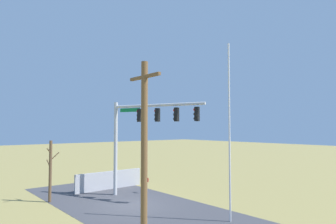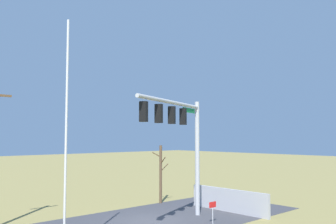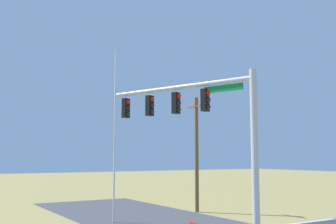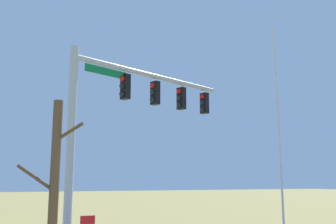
# 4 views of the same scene
# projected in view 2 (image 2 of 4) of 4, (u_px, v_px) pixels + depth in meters

# --- Properties ---
(ground_plane) EXTENTS (160.00, 160.00, 0.00)m
(ground_plane) POSITION_uv_depth(u_px,v_px,m) (149.00, 221.00, 20.78)
(ground_plane) COLOR olive
(sidewalk_corner) EXTENTS (6.00, 6.00, 0.01)m
(sidewalk_corner) POSITION_uv_depth(u_px,v_px,m) (208.00, 213.00, 23.17)
(sidewalk_corner) COLOR #B7B5AD
(sidewalk_corner) RESTS_ON ground_plane
(retaining_fence) EXTENTS (0.20, 6.03, 1.48)m
(retaining_fence) POSITION_uv_depth(u_px,v_px,m) (229.00, 200.00, 23.51)
(retaining_fence) COLOR #A8A8AD
(retaining_fence) RESTS_ON ground_plane
(signal_mast) EXTENTS (7.05, 2.92, 7.08)m
(signal_mast) POSITION_uv_depth(u_px,v_px,m) (182.00, 132.00, 20.72)
(signal_mast) COLOR #B2B5BA
(signal_mast) RESTS_ON ground_plane
(flagpole) EXTENTS (0.10, 0.10, 9.87)m
(flagpole) POSITION_uv_depth(u_px,v_px,m) (66.00, 135.00, 15.14)
(flagpole) COLOR silver
(flagpole) RESTS_ON ground_plane
(bare_tree) EXTENTS (1.27, 1.02, 4.23)m
(bare_tree) POSITION_uv_depth(u_px,v_px,m) (161.00, 173.00, 26.66)
(bare_tree) COLOR brown
(bare_tree) RESTS_ON ground_plane
(open_sign) EXTENTS (0.56, 0.04, 1.22)m
(open_sign) POSITION_uv_depth(u_px,v_px,m) (213.00, 207.00, 20.26)
(open_sign) COLOR silver
(open_sign) RESTS_ON ground_plane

